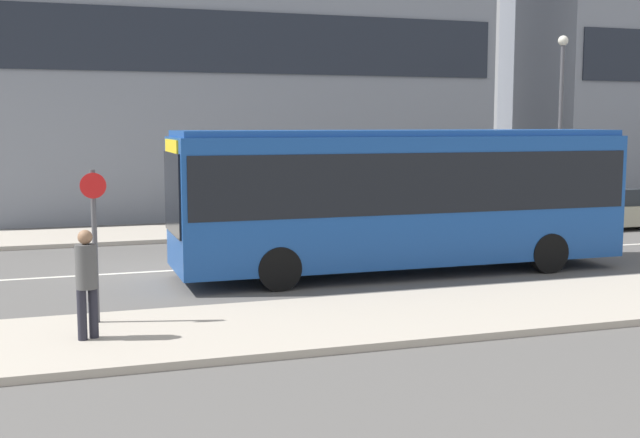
{
  "coord_description": "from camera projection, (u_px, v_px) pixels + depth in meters",
  "views": [
    {
      "loc": [
        -2.51,
        -19.4,
        3.58
      ],
      "look_at": [
        3.32,
        -1.62,
        1.33
      ],
      "focal_mm": 45.0,
      "sensor_mm": 36.0,
      "label": 1
    }
  ],
  "objects": [
    {
      "name": "ground_plane",
      "position": [
        170.0,
        271.0,
        19.5
      ],
      "size": [
        120.0,
        120.0,
        0.0
      ],
      "primitive_type": "plane",
      "color": "#595654"
    },
    {
      "name": "parked_car_0",
      "position": [
        601.0,
        210.0,
        27.23
      ],
      "size": [
        4.09,
        1.89,
        1.38
      ],
      "color": "#A39E84",
      "rests_on": "ground_plane"
    },
    {
      "name": "bus_stop_sign",
      "position": [
        95.0,
        234.0,
        13.75
      ],
      "size": [
        0.44,
        0.12,
        2.66
      ],
      "color": "#4C4C51",
      "rests_on": "sidewalk_near"
    },
    {
      "name": "pedestrian_near_stop",
      "position": [
        86.0,
        277.0,
        12.76
      ],
      "size": [
        0.34,
        0.34,
        1.77
      ],
      "rotation": [
        0.0,
        0.0,
        0.46
      ],
      "color": "#23232D",
      "rests_on": "sidewalk_near"
    },
    {
      "name": "sidewalk_near",
      "position": [
        219.0,
        331.0,
        13.6
      ],
      "size": [
        44.0,
        3.5,
        0.13
      ],
      "color": "#B2A899",
      "rests_on": "ground_plane"
    },
    {
      "name": "lane_centerline",
      "position": [
        170.0,
        271.0,
        19.5
      ],
      "size": [
        41.8,
        0.16,
        0.01
      ],
      "color": "silver",
      "rests_on": "ground_plane"
    },
    {
      "name": "sidewalk_far",
      "position": [
        143.0,
        234.0,
        25.39
      ],
      "size": [
        44.0,
        3.5,
        0.13
      ],
      "color": "#B2A899",
      "rests_on": "ground_plane"
    },
    {
      "name": "street_lamp",
      "position": [
        561.0,
        107.0,
        28.51
      ],
      "size": [
        0.36,
        0.36,
        6.51
      ],
      "color": "#4C4C51",
      "rests_on": "sidewalk_far"
    },
    {
      "name": "city_bus",
      "position": [
        401.0,
        191.0,
        19.09
      ],
      "size": [
        10.85,
        2.59,
        3.41
      ],
      "rotation": [
        0.0,
        0.0,
        0.05
      ],
      "color": "#194793",
      "rests_on": "ground_plane"
    }
  ]
}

